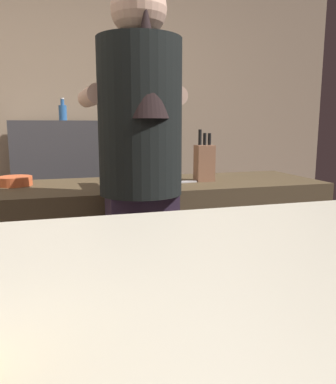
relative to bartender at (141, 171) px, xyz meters
The scene contains 9 objects.
wall_back 1.97m from the bartender, 99.06° to the left, with size 5.20×0.10×2.70m, color #977E64.
prep_counter 0.73m from the bartender, 84.38° to the left, with size 2.10×0.60×0.89m, color #473925.
back_shelf 1.69m from the bartender, 97.00° to the left, with size 0.93×0.36×1.24m, color #3C3A3D.
bartender is the anchor object (origin of this frame).
knife_block 0.63m from the bartender, 43.53° to the left, with size 0.10×0.08×0.29m.
mixing_bowl 0.78m from the bartender, 134.42° to the left, with size 0.17×0.17×0.05m, color #D0572E.
chefs_knife 0.51m from the bartender, 55.33° to the left, with size 0.24×0.03×0.01m, color silver.
bottle_soy 1.67m from the bartender, 83.88° to the left, with size 0.07×0.07×0.26m.
bottle_vinegar 1.64m from the bartender, 99.55° to the left, with size 0.06×0.06×0.17m.
Camera 1 is at (-0.03, -1.25, 1.20)m, focal length 35.58 mm.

